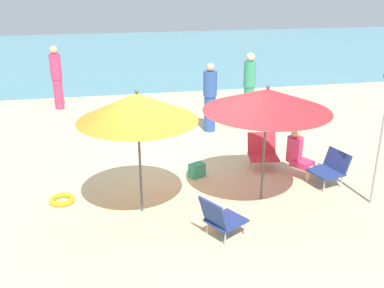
% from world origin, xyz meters
% --- Properties ---
extents(ground_plane, '(40.00, 40.00, 0.00)m').
position_xyz_m(ground_plane, '(0.00, 0.00, 0.00)').
color(ground_plane, beige).
extents(sea_water, '(40.00, 16.00, 0.01)m').
position_xyz_m(sea_water, '(0.00, 14.87, 0.00)').
color(sea_water, '#5693A3').
rests_on(sea_water, ground_plane).
extents(umbrella_orange, '(1.76, 1.76, 1.94)m').
position_xyz_m(umbrella_orange, '(-0.57, -0.40, 1.68)').
color(umbrella_orange, '#4C4C51').
rests_on(umbrella_orange, ground_plane).
extents(umbrella_red, '(1.97, 1.97, 1.90)m').
position_xyz_m(umbrella_red, '(1.39, -0.39, 1.67)').
color(umbrella_red, '#4C4C51').
rests_on(umbrella_red, ground_plane).
extents(beach_chair_a, '(0.62, 0.62, 0.63)m').
position_xyz_m(beach_chair_a, '(1.86, 0.88, 0.32)').
color(beach_chair_a, red).
rests_on(beach_chair_a, ground_plane).
extents(beach_chair_b, '(0.73, 0.68, 0.64)m').
position_xyz_m(beach_chair_b, '(0.43, -1.37, 0.32)').
color(beach_chair_b, navy).
rests_on(beach_chair_b, ground_plane).
extents(beach_chair_c, '(0.67, 0.66, 0.59)m').
position_xyz_m(beach_chair_c, '(2.74, -0.10, 0.31)').
color(beach_chair_c, navy).
rests_on(beach_chair_c, ground_plane).
extents(person_a, '(0.46, 0.53, 0.90)m').
position_xyz_m(person_a, '(2.32, 0.36, 0.45)').
color(person_a, '#DB3866').
rests_on(person_a, ground_plane).
extents(person_b, '(0.29, 0.29, 1.72)m').
position_xyz_m(person_b, '(2.47, 3.59, 0.88)').
color(person_b, '#389970').
rests_on(person_b, ground_plane).
extents(person_c, '(0.31, 0.31, 1.60)m').
position_xyz_m(person_c, '(1.36, 3.07, 0.80)').
color(person_c, '#2D519E').
rests_on(person_c, ground_plane).
extents(person_d, '(0.29, 0.29, 1.72)m').
position_xyz_m(person_d, '(-2.26, 5.70, 0.88)').
color(person_d, '#DB3866').
rests_on(person_d, ground_plane).
extents(swim_ring, '(0.41, 0.41, 0.09)m').
position_xyz_m(swim_ring, '(-1.81, 0.14, 0.04)').
color(swim_ring, yellow).
rests_on(swim_ring, ground_plane).
extents(beach_bag, '(0.32, 0.28, 0.26)m').
position_xyz_m(beach_bag, '(0.53, 0.65, 0.13)').
color(beach_bag, '#389970').
rests_on(beach_bag, ground_plane).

